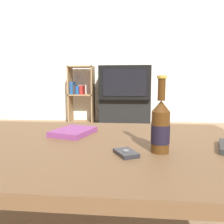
{
  "coord_description": "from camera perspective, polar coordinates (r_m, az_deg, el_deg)",
  "views": [
    {
      "loc": [
        0.19,
        -0.86,
        0.68
      ],
      "look_at": [
        0.1,
        0.19,
        0.54
      ],
      "focal_mm": 35.0,
      "sensor_mm": 36.0,
      "label": 1
    }
  ],
  "objects": [
    {
      "name": "back_wall",
      "position": [
        3.94,
        2.43,
        16.62
      ],
      "size": [
        8.0,
        0.05,
        2.6
      ],
      "color": "silver",
      "rests_on": "ground_plane"
    },
    {
      "name": "bookshelf",
      "position": [
        3.78,
        -8.25,
        4.85
      ],
      "size": [
        0.42,
        0.3,
        0.96
      ],
      "color": "#99754C",
      "rests_on": "ground_plane"
    },
    {
      "name": "cell_phone",
      "position": [
        0.75,
        3.68,
        -10.63
      ],
      "size": [
        0.09,
        0.11,
        0.02
      ],
      "rotation": [
        0.0,
        0.0,
        0.49
      ],
      "color": "#232328",
      "rests_on": "coffee_table"
    },
    {
      "name": "coffee_table",
      "position": [
        0.93,
        -7.04,
        -10.77
      ],
      "size": [
        1.34,
        0.87,
        0.44
      ],
      "color": "brown",
      "rests_on": "ground_plane"
    },
    {
      "name": "table_book",
      "position": [
        1.05,
        -10.03,
        -5.09
      ],
      "size": [
        0.21,
        0.24,
        0.02
      ],
      "rotation": [
        0.0,
        0.0,
        -0.3
      ],
      "color": "#7F3875",
      "rests_on": "coffee_table"
    },
    {
      "name": "tv_stand",
      "position": [
        3.63,
        3.38,
        0.19
      ],
      "size": [
        0.81,
        0.42,
        0.43
      ],
      "color": "black",
      "rests_on": "ground_plane"
    },
    {
      "name": "television",
      "position": [
        3.6,
        3.43,
        7.67
      ],
      "size": [
        0.79,
        0.61,
        0.52
      ],
      "color": "black",
      "rests_on": "tv_stand"
    },
    {
      "name": "beer_bottle",
      "position": [
        0.77,
        12.56,
        -3.69
      ],
      "size": [
        0.07,
        0.07,
        0.27
      ],
      "color": "#47280F",
      "rests_on": "coffee_table"
    }
  ]
}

